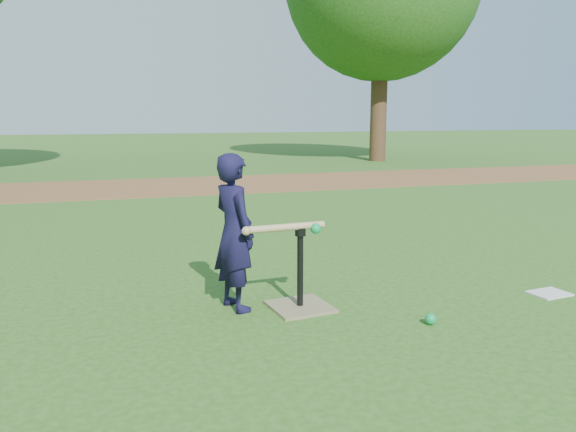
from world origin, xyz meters
name	(u,v)px	position (x,y,z in m)	size (l,w,h in m)	color
ground	(314,302)	(0.00, 0.00, 0.00)	(80.00, 80.00, 0.00)	#285116
dirt_strip	(187,186)	(0.00, 7.50, 0.01)	(24.00, 3.00, 0.01)	brown
child	(234,232)	(-0.61, 0.04, 0.58)	(0.42, 0.28, 1.16)	black
wiffle_ball_ground	(431,319)	(0.60, -0.69, 0.04)	(0.08, 0.08, 0.08)	#0D924A
clipboard	(549,293)	(1.88, -0.39, 0.01)	(0.30, 0.23, 0.01)	silver
batting_tee	(300,294)	(-0.15, -0.10, 0.11)	(0.48, 0.48, 0.61)	#7D714F
swing_action	(288,228)	(-0.25, -0.13, 0.62)	(0.63, 0.12, 0.09)	tan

